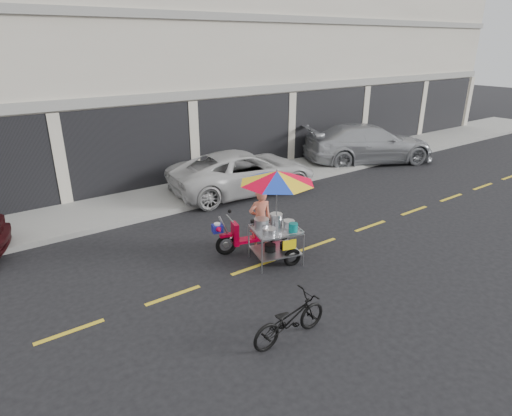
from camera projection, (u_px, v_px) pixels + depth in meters
ground at (318, 245)px, 10.84m from camera, size 90.00×90.00×0.00m
sidewalk at (209, 186)px, 14.98m from camera, size 45.00×3.00×0.15m
shophouse_block at (204, 55)px, 18.85m from camera, size 36.00×8.11×10.40m
centerline at (318, 244)px, 10.84m from camera, size 42.00×0.10×0.01m
white_pickup at (243, 172)px, 14.45m from camera, size 5.25×2.83×1.40m
silver_pickup at (369, 143)px, 18.01m from camera, size 5.94×4.19×1.60m
near_bicycle at (290, 319)px, 7.27m from camera, size 1.53×0.55×0.80m
food_vendor_rig at (270, 201)px, 9.78m from camera, size 2.20×2.14×2.23m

